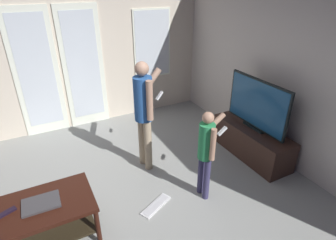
{
  "coord_description": "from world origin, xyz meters",
  "views": [
    {
      "loc": [
        -0.54,
        -2.33,
        2.46
      ],
      "look_at": [
        0.78,
        0.18,
        0.99
      ],
      "focal_mm": 29.36,
      "sensor_mm": 36.0,
      "label": 1
    }
  ],
  "objects_px": {
    "tv_stand": "(251,142)",
    "loose_keyboard": "(156,206)",
    "person_adult": "(144,108)",
    "tv_remote_black": "(6,213)",
    "laptop_closed": "(41,203)",
    "person_child": "(207,148)",
    "coffee_table": "(44,215)",
    "flat_screen_tv": "(257,105)"
  },
  "relations": [
    {
      "from": "laptop_closed",
      "to": "tv_stand",
      "type": "bearing_deg",
      "value": 6.44
    },
    {
      "from": "person_child",
      "to": "loose_keyboard",
      "type": "relative_size",
      "value": 2.58
    },
    {
      "from": "laptop_closed",
      "to": "flat_screen_tv",
      "type": "bearing_deg",
      "value": 6.52
    },
    {
      "from": "tv_stand",
      "to": "person_child",
      "type": "height_order",
      "value": "person_child"
    },
    {
      "from": "flat_screen_tv",
      "to": "person_child",
      "type": "relative_size",
      "value": 0.95
    },
    {
      "from": "flat_screen_tv",
      "to": "laptop_closed",
      "type": "height_order",
      "value": "flat_screen_tv"
    },
    {
      "from": "loose_keyboard",
      "to": "tv_remote_black",
      "type": "bearing_deg",
      "value": 176.21
    },
    {
      "from": "coffee_table",
      "to": "tv_stand",
      "type": "xyz_separation_m",
      "value": [
        2.97,
        0.25,
        -0.13
      ]
    },
    {
      "from": "tv_stand",
      "to": "laptop_closed",
      "type": "xyz_separation_m",
      "value": [
        -2.97,
        -0.25,
        0.28
      ]
    },
    {
      "from": "coffee_table",
      "to": "tv_remote_black",
      "type": "height_order",
      "value": "tv_remote_black"
    },
    {
      "from": "tv_stand",
      "to": "loose_keyboard",
      "type": "height_order",
      "value": "tv_stand"
    },
    {
      "from": "loose_keyboard",
      "to": "person_child",
      "type": "bearing_deg",
      "value": -7.93
    },
    {
      "from": "flat_screen_tv",
      "to": "person_child",
      "type": "bearing_deg",
      "value": -160.2
    },
    {
      "from": "person_child",
      "to": "laptop_closed",
      "type": "height_order",
      "value": "person_child"
    },
    {
      "from": "coffee_table",
      "to": "tv_stand",
      "type": "height_order",
      "value": "coffee_table"
    },
    {
      "from": "tv_stand",
      "to": "person_child",
      "type": "xyz_separation_m",
      "value": [
        -1.15,
        -0.41,
        0.47
      ]
    },
    {
      "from": "person_child",
      "to": "tv_remote_black",
      "type": "distance_m",
      "value": 2.13
    },
    {
      "from": "coffee_table",
      "to": "person_adult",
      "type": "bearing_deg",
      "value": 27.76
    },
    {
      "from": "tv_stand",
      "to": "laptop_closed",
      "type": "relative_size",
      "value": 3.78
    },
    {
      "from": "person_adult",
      "to": "tv_remote_black",
      "type": "bearing_deg",
      "value": -157.21
    },
    {
      "from": "flat_screen_tv",
      "to": "tv_remote_black",
      "type": "distance_m",
      "value": 3.29
    },
    {
      "from": "person_child",
      "to": "coffee_table",
      "type": "bearing_deg",
      "value": 174.98
    },
    {
      "from": "tv_remote_black",
      "to": "person_adult",
      "type": "bearing_deg",
      "value": 0.61
    },
    {
      "from": "person_adult",
      "to": "laptop_closed",
      "type": "bearing_deg",
      "value": -152.38
    },
    {
      "from": "flat_screen_tv",
      "to": "laptop_closed",
      "type": "bearing_deg",
      "value": -175.19
    },
    {
      "from": "coffee_table",
      "to": "person_child",
      "type": "bearing_deg",
      "value": -5.02
    },
    {
      "from": "coffee_table",
      "to": "loose_keyboard",
      "type": "distance_m",
      "value": 1.24
    },
    {
      "from": "loose_keyboard",
      "to": "person_adult",
      "type": "bearing_deg",
      "value": 73.92
    },
    {
      "from": "coffee_table",
      "to": "person_child",
      "type": "relative_size",
      "value": 0.83
    },
    {
      "from": "tv_stand",
      "to": "tv_remote_black",
      "type": "xyz_separation_m",
      "value": [
        -3.27,
        -0.22,
        0.28
      ]
    },
    {
      "from": "loose_keyboard",
      "to": "laptop_closed",
      "type": "xyz_separation_m",
      "value": [
        -1.19,
        0.08,
        0.5
      ]
    },
    {
      "from": "flat_screen_tv",
      "to": "laptop_closed",
      "type": "relative_size",
      "value": 3.19
    },
    {
      "from": "coffee_table",
      "to": "tv_stand",
      "type": "relative_size",
      "value": 0.74
    },
    {
      "from": "person_child",
      "to": "laptop_closed",
      "type": "xyz_separation_m",
      "value": [
        -1.82,
        0.16,
        -0.19
      ]
    },
    {
      "from": "person_adult",
      "to": "coffee_table",
      "type": "bearing_deg",
      "value": -152.24
    },
    {
      "from": "flat_screen_tv",
      "to": "person_child",
      "type": "distance_m",
      "value": 1.23
    },
    {
      "from": "coffee_table",
      "to": "tv_stand",
      "type": "bearing_deg",
      "value": 4.83
    },
    {
      "from": "person_adult",
      "to": "laptop_closed",
      "type": "xyz_separation_m",
      "value": [
        -1.43,
        -0.75,
        -0.42
      ]
    },
    {
      "from": "tv_stand",
      "to": "loose_keyboard",
      "type": "distance_m",
      "value": 1.82
    },
    {
      "from": "coffee_table",
      "to": "flat_screen_tv",
      "type": "relative_size",
      "value": 0.88
    },
    {
      "from": "flat_screen_tv",
      "to": "coffee_table",
      "type": "bearing_deg",
      "value": -175.1
    },
    {
      "from": "flat_screen_tv",
      "to": "person_adult",
      "type": "xyz_separation_m",
      "value": [
        -1.54,
        0.5,
        0.08
      ]
    }
  ]
}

